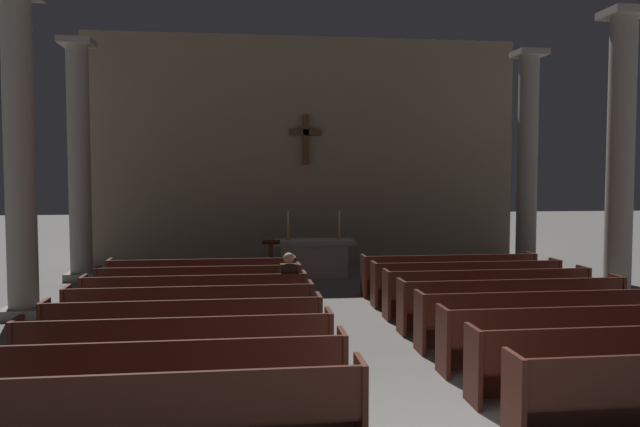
# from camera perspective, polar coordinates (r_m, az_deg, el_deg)

# --- Properties ---
(pew_left_row_1) EXTENTS (4.05, 0.50, 0.95)m
(pew_left_row_1) POSITION_cam_1_polar(r_m,az_deg,el_deg) (6.43, -14.87, -17.30)
(pew_left_row_1) COLOR #4C2319
(pew_left_row_1) RESTS_ON ground
(pew_left_row_2) EXTENTS (4.05, 0.50, 0.95)m
(pew_left_row_2) POSITION_cam_1_polar(r_m,az_deg,el_deg) (7.49, -13.66, -14.25)
(pew_left_row_2) COLOR #4C2319
(pew_left_row_2) RESTS_ON ground
(pew_left_row_3) EXTENTS (4.05, 0.50, 0.95)m
(pew_left_row_3) POSITION_cam_1_polar(r_m,az_deg,el_deg) (8.57, -12.77, -11.97)
(pew_left_row_3) COLOR #4C2319
(pew_left_row_3) RESTS_ON ground
(pew_left_row_4) EXTENTS (4.05, 0.50, 0.95)m
(pew_left_row_4) POSITION_cam_1_polar(r_m,az_deg,el_deg) (9.67, -12.10, -10.19)
(pew_left_row_4) COLOR #4C2319
(pew_left_row_4) RESTS_ON ground
(pew_left_row_5) EXTENTS (4.05, 0.50, 0.95)m
(pew_left_row_5) POSITION_cam_1_polar(r_m,az_deg,el_deg) (10.77, -11.56, -8.78)
(pew_left_row_5) COLOR #4C2319
(pew_left_row_5) RESTS_ON ground
(pew_left_row_6) EXTENTS (4.05, 0.50, 0.95)m
(pew_left_row_6) POSITION_cam_1_polar(r_m,az_deg,el_deg) (11.87, -11.13, -7.62)
(pew_left_row_6) COLOR #4C2319
(pew_left_row_6) RESTS_ON ground
(pew_left_row_7) EXTENTS (4.05, 0.50, 0.95)m
(pew_left_row_7) POSITION_cam_1_polar(r_m,az_deg,el_deg) (12.99, -10.78, -6.67)
(pew_left_row_7) COLOR #4C2319
(pew_left_row_7) RESTS_ON ground
(pew_left_row_8) EXTENTS (4.05, 0.50, 0.95)m
(pew_left_row_8) POSITION_cam_1_polar(r_m,az_deg,el_deg) (14.10, -10.48, -5.86)
(pew_left_row_8) COLOR #4C2319
(pew_left_row_8) RESTS_ON ground
(pew_right_row_2) EXTENTS (4.05, 0.50, 0.95)m
(pew_right_row_2) POSITION_cam_1_polar(r_m,az_deg,el_deg) (8.81, 26.19, -11.81)
(pew_right_row_2) COLOR #4C2319
(pew_right_row_2) RESTS_ON ground
(pew_right_row_3) EXTENTS (4.05, 0.50, 0.95)m
(pew_right_row_3) POSITION_cam_1_polar(r_m,az_deg,el_deg) (9.75, 22.48, -10.26)
(pew_right_row_3) COLOR #4C2319
(pew_right_row_3) RESTS_ON ground
(pew_right_row_4) EXTENTS (4.05, 0.50, 0.95)m
(pew_right_row_4) POSITION_cam_1_polar(r_m,az_deg,el_deg) (10.72, 19.45, -8.96)
(pew_right_row_4) COLOR #4C2319
(pew_right_row_4) RESTS_ON ground
(pew_right_row_5) EXTENTS (4.05, 0.50, 0.95)m
(pew_right_row_5) POSITION_cam_1_polar(r_m,az_deg,el_deg) (11.72, 16.96, -7.85)
(pew_right_row_5) COLOR #4C2319
(pew_right_row_5) RESTS_ON ground
(pew_right_row_6) EXTENTS (4.05, 0.50, 0.95)m
(pew_right_row_6) POSITION_cam_1_polar(r_m,az_deg,el_deg) (12.75, 14.87, -6.91)
(pew_right_row_6) COLOR #4C2319
(pew_right_row_6) RESTS_ON ground
(pew_right_row_7) EXTENTS (4.05, 0.50, 0.95)m
(pew_right_row_7) POSITION_cam_1_polar(r_m,az_deg,el_deg) (13.79, 13.10, -6.11)
(pew_right_row_7) COLOR #4C2319
(pew_right_row_7) RESTS_ON ground
(pew_right_row_8) EXTENTS (4.05, 0.50, 0.95)m
(pew_right_row_8) POSITION_cam_1_polar(r_m,az_deg,el_deg) (14.85, 11.59, -5.41)
(pew_right_row_8) COLOR #4C2319
(pew_right_row_8) RESTS_ON ground
(column_left_second) EXTENTS (0.84, 0.84, 6.26)m
(column_left_second) POSITION_cam_1_polar(r_m,az_deg,el_deg) (13.35, -25.50, 4.41)
(column_left_second) COLOR #9E998E
(column_left_second) RESTS_ON ground
(column_right_second) EXTENTS (0.84, 0.84, 6.26)m
(column_right_second) POSITION_cam_1_polar(r_m,az_deg,el_deg) (15.02, 25.50, 4.26)
(column_right_second) COLOR #9E998E
(column_right_second) RESTS_ON ground
(column_left_third) EXTENTS (0.84, 0.84, 6.26)m
(column_left_third) POSITION_cam_1_polar(r_m,az_deg,el_deg) (17.62, -20.92, 4.20)
(column_left_third) COLOR #9E998E
(column_left_third) RESTS_ON ground
(column_right_third) EXTENTS (0.84, 0.84, 6.26)m
(column_right_third) POSITION_cam_1_polar(r_m,az_deg,el_deg) (18.92, 18.23, 4.18)
(column_right_third) COLOR #9E998E
(column_right_third) RESTS_ON ground
(altar) EXTENTS (2.20, 0.90, 1.01)m
(altar) POSITION_cam_1_polar(r_m,az_deg,el_deg) (17.20, -0.56, -3.94)
(altar) COLOR #A8A399
(altar) RESTS_ON ground
(candlestick_left) EXTENTS (0.16, 0.16, 0.79)m
(candlestick_left) POSITION_cam_1_polar(r_m,az_deg,el_deg) (17.05, -2.90, -1.53)
(candlestick_left) COLOR #B79338
(candlestick_left) RESTS_ON altar
(candlestick_right) EXTENTS (0.16, 0.16, 0.79)m
(candlestick_right) POSITION_cam_1_polar(r_m,az_deg,el_deg) (17.21, 1.76, -1.48)
(candlestick_right) COLOR #B79338
(candlestick_right) RESTS_ON altar
(apse_with_cross) EXTENTS (13.17, 0.43, 6.96)m
(apse_with_cross) POSITION_cam_1_polar(r_m,az_deg,el_deg) (19.44, -1.36, 5.61)
(apse_with_cross) COLOR gray
(apse_with_cross) RESTS_ON ground
(lectern) EXTENTS (0.44, 0.36, 1.15)m
(lectern) POSITION_cam_1_polar(r_m,az_deg,el_deg) (15.91, -4.44, -4.50)
(lectern) COLOR #4C2319
(lectern) RESTS_ON ground
(lone_worshipper) EXTENTS (0.32, 0.43, 1.32)m
(lone_worshipper) POSITION_cam_1_polar(r_m,az_deg,el_deg) (11.87, -2.86, -6.51)
(lone_worshipper) COLOR #26262B
(lone_worshipper) RESTS_ON ground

